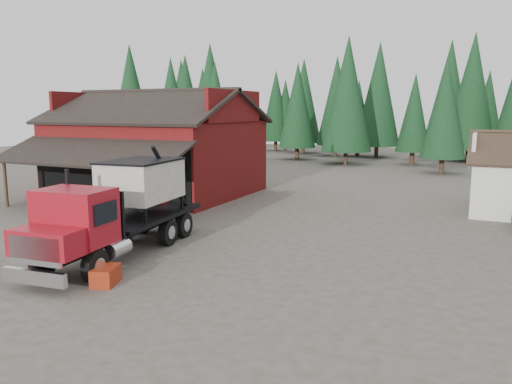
% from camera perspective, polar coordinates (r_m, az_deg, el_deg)
% --- Properties ---
extents(ground, '(120.00, 120.00, 0.00)m').
position_cam_1_polar(ground, '(21.54, -2.66, -6.17)').
color(ground, '#4D473C').
rests_on(ground, ground).
extents(red_barn, '(12.80, 13.63, 7.18)m').
position_cam_1_polar(red_barn, '(35.14, -11.25, 4.18)').
color(red_barn, maroon).
rests_on(red_barn, ground).
extents(conifer_backdrop, '(76.00, 16.00, 16.00)m').
position_cam_1_polar(conifer_backdrop, '(61.43, 15.71, 3.65)').
color(conifer_backdrop, black).
rests_on(conifer_backdrop, ground).
extents(near_pine_a, '(4.40, 4.40, 11.40)m').
position_cam_1_polar(near_pine_a, '(56.14, -9.62, 9.89)').
color(near_pine_a, '#382619').
rests_on(near_pine_a, ground).
extents(near_pine_b, '(3.96, 3.96, 10.40)m').
position_cam_1_polar(near_pine_b, '(48.54, 20.79, 8.93)').
color(near_pine_b, '#382619').
rests_on(near_pine_b, ground).
extents(near_pine_d, '(5.28, 5.28, 13.40)m').
position_cam_1_polar(near_pine_d, '(54.16, 10.42, 10.96)').
color(near_pine_d, '#382619').
rests_on(near_pine_d, ground).
extents(feed_truck, '(3.48, 9.65, 4.26)m').
position_cam_1_polar(feed_truck, '(20.59, -15.25, -1.53)').
color(feed_truck, black).
rests_on(feed_truck, ground).
extents(equip_box, '(1.02, 1.27, 0.60)m').
position_cam_1_polar(equip_box, '(17.63, -16.79, -9.13)').
color(equip_box, maroon).
rests_on(equip_box, ground).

